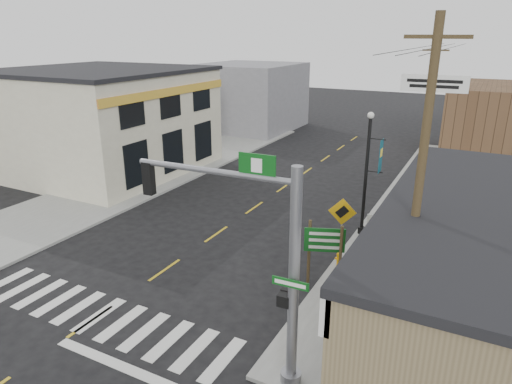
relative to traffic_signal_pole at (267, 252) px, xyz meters
The scene contains 19 objects.
ground 7.55m from the traffic_signal_pole, behind, with size 140.00×140.00×0.00m, color black.
sidewalk_right 13.43m from the traffic_signal_pole, 78.53° to the left, with size 6.00×38.00×0.13m, color gray.
sidewalk_left 20.31m from the traffic_signal_pole, 140.77° to the left, with size 6.00×38.00×0.13m, color gray.
center_line 10.71m from the traffic_signal_pole, 130.25° to the left, with size 0.12×56.00×0.01m, color gold.
crosswalk 7.54m from the traffic_signal_pole, behind, with size 11.00×2.20×0.01m, color silver.
left_building 23.74m from the traffic_signal_pole, 145.01° to the left, with size 12.00×12.00×6.80m, color beige.
bldg_distant_right 30.15m from the traffic_signal_pole, 79.37° to the left, with size 8.00×10.00×5.60m, color brown.
bldg_distant_left 36.11m from the traffic_signal_pole, 118.89° to the left, with size 9.00×10.00×6.40m, color gray.
traffic_signal_pole is the anchor object (origin of this frame).
guide_sign 5.55m from the traffic_signal_pole, 91.59° to the left, with size 1.49×0.13×2.62m.
fire_hydrant 7.74m from the traffic_signal_pole, 90.66° to the left, with size 0.21×0.21×0.66m.
ped_crossing_sign 7.42m from the traffic_signal_pole, 91.13° to the left, with size 1.13×0.08×2.91m.
lamp_post 10.69m from the traffic_signal_pole, 90.43° to the left, with size 0.76×0.60×5.84m.
dance_center_sign 17.21m from the traffic_signal_pole, 84.62° to the left, with size 3.46×0.22×7.35m.
bare_tree 5.62m from the traffic_signal_pole, 59.23° to the left, with size 2.16×2.16×4.32m.
shrub_front 6.37m from the traffic_signal_pole, 37.62° to the left, with size 1.41×1.41×1.06m, color #163418.
shrub_back 8.09m from the traffic_signal_pole, 51.79° to the left, with size 1.20×1.20×0.90m, color black.
utility_pole_near 4.85m from the traffic_signal_pole, 49.48° to the left, with size 1.68×0.25×9.65m.
utility_pole_far 20.67m from the traffic_signal_pole, 87.06° to the left, with size 1.52×0.23×8.72m.
Camera 1 is at (11.03, -9.09, 9.24)m, focal length 32.00 mm.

